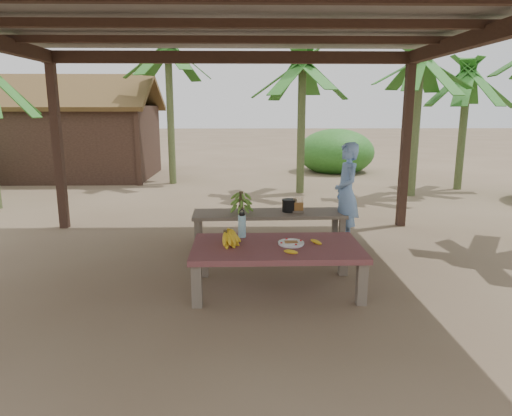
{
  "coord_description": "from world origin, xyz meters",
  "views": [
    {
      "loc": [
        0.19,
        -5.09,
        1.93
      ],
      "look_at": [
        0.32,
        0.07,
        0.8
      ],
      "focal_mm": 32.0,
      "sensor_mm": 36.0,
      "label": 1
    }
  ],
  "objects_px": {
    "water_flask": "(242,225)",
    "plate": "(291,243)",
    "woman": "(346,193)",
    "cooking_pot": "(289,206)",
    "bench": "(269,216)",
    "ripe_banana_bunch": "(225,237)",
    "work_table": "(277,251)"
  },
  "relations": [
    {
      "from": "water_flask",
      "to": "plate",
      "type": "bearing_deg",
      "value": -31.26
    },
    {
      "from": "water_flask",
      "to": "woman",
      "type": "bearing_deg",
      "value": 43.82
    },
    {
      "from": "cooking_pot",
      "to": "woman",
      "type": "height_order",
      "value": "woman"
    },
    {
      "from": "bench",
      "to": "ripe_banana_bunch",
      "type": "distance_m",
      "value": 1.88
    },
    {
      "from": "water_flask",
      "to": "woman",
      "type": "relative_size",
      "value": 0.22
    },
    {
      "from": "work_table",
      "to": "ripe_banana_bunch",
      "type": "distance_m",
      "value": 0.57
    },
    {
      "from": "ripe_banana_bunch",
      "to": "water_flask",
      "type": "bearing_deg",
      "value": 60.54
    },
    {
      "from": "bench",
      "to": "woman",
      "type": "distance_m",
      "value": 1.17
    },
    {
      "from": "plate",
      "to": "water_flask",
      "type": "distance_m",
      "value": 0.63
    },
    {
      "from": "water_flask",
      "to": "woman",
      "type": "xyz_separation_m",
      "value": [
        1.5,
        1.44,
        0.1
      ]
    },
    {
      "from": "plate",
      "to": "work_table",
      "type": "bearing_deg",
      "value": -177.31
    },
    {
      "from": "work_table",
      "to": "plate",
      "type": "height_order",
      "value": "plate"
    },
    {
      "from": "ripe_banana_bunch",
      "to": "woman",
      "type": "bearing_deg",
      "value": 46.25
    },
    {
      "from": "cooking_pot",
      "to": "plate",
      "type": "bearing_deg",
      "value": -94.79
    },
    {
      "from": "ripe_banana_bunch",
      "to": "woman",
      "type": "height_order",
      "value": "woman"
    },
    {
      "from": "work_table",
      "to": "bench",
      "type": "xyz_separation_m",
      "value": [
        0.01,
        1.8,
        -0.04
      ]
    },
    {
      "from": "cooking_pot",
      "to": "bench",
      "type": "bearing_deg",
      "value": -172.95
    },
    {
      "from": "cooking_pot",
      "to": "woman",
      "type": "bearing_deg",
      "value": -4.77
    },
    {
      "from": "work_table",
      "to": "woman",
      "type": "height_order",
      "value": "woman"
    },
    {
      "from": "plate",
      "to": "cooking_pot",
      "type": "distance_m",
      "value": 1.83
    },
    {
      "from": "ripe_banana_bunch",
      "to": "cooking_pot",
      "type": "height_order",
      "value": "ripe_banana_bunch"
    },
    {
      "from": "work_table",
      "to": "water_flask",
      "type": "relative_size",
      "value": 5.58
    },
    {
      "from": "woman",
      "to": "ripe_banana_bunch",
      "type": "bearing_deg",
      "value": -46.47
    },
    {
      "from": "work_table",
      "to": "cooking_pot",
      "type": "distance_m",
      "value": 1.86
    },
    {
      "from": "bench",
      "to": "cooking_pot",
      "type": "height_order",
      "value": "cooking_pot"
    },
    {
      "from": "work_table",
      "to": "water_flask",
      "type": "height_order",
      "value": "water_flask"
    },
    {
      "from": "work_table",
      "to": "woman",
      "type": "relative_size",
      "value": 1.23
    },
    {
      "from": "ripe_banana_bunch",
      "to": "work_table",
      "type": "bearing_deg",
      "value": -1.87
    },
    {
      "from": "ripe_banana_bunch",
      "to": "woman",
      "type": "relative_size",
      "value": 0.2
    },
    {
      "from": "ripe_banana_bunch",
      "to": "woman",
      "type": "distance_m",
      "value": 2.42
    },
    {
      "from": "water_flask",
      "to": "cooking_pot",
      "type": "height_order",
      "value": "water_flask"
    },
    {
      "from": "water_flask",
      "to": "cooking_pot",
      "type": "xyz_separation_m",
      "value": [
        0.68,
        1.51,
        -0.1
      ]
    }
  ]
}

